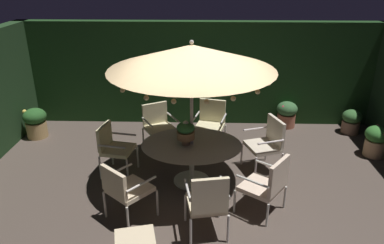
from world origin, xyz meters
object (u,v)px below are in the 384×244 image
Objects in this scene: patio_umbrella at (192,58)px; patio_chair_south at (158,124)px; potted_plant_back_right at (376,140)px; potted_plant_right_near at (287,113)px; potted_plant_back_left at (36,122)px; patio_chair_southeast at (211,121)px; patio_chair_east at (268,141)px; centerpiece_planter at (186,131)px; ottoman_footrest at (135,241)px; patio_chair_northeast at (268,183)px; patio_chair_southwest at (113,145)px; patio_dining_table at (192,151)px; patio_chair_north at (208,201)px; potted_plant_back_center at (351,121)px; patio_chair_west at (125,188)px.

patio_umbrella is 2.27m from patio_chair_south.
potted_plant_right_near is (-1.52, 1.45, -0.01)m from potted_plant_back_right.
potted_plant_back_left is (-7.34, 0.68, 0.02)m from potted_plant_back_right.
patio_chair_southeast reaches higher than patio_chair_south.
patio_chair_southeast is at bearing 76.12° from patio_umbrella.
patio_umbrella is 2.65× the size of patio_chair_east.
patio_chair_east reaches higher than potted_plant_back_right.
centerpiece_planter is 2.16m from ottoman_footrest.
patio_chair_east is at bearing 81.36° from patio_chair_northeast.
patio_chair_southeast is (0.36, 1.45, -1.70)m from patio_umbrella.
potted_plant_back_right is (2.54, 2.00, -0.20)m from patio_chair_northeast.
patio_chair_northeast is at bearing -36.69° from patio_umbrella.
patio_chair_southwest reaches higher than potted_plant_right_near.
patio_dining_table is 3.40m from potted_plant_right_near.
patio_chair_north is (0.27, -1.47, -0.01)m from patio_dining_table.
potted_plant_right_near is (3.68, 2.29, -0.24)m from patio_chair_southwest.
patio_chair_east is 1.43m from patio_chair_southeast.
patio_chair_north is 4.33m from potted_plant_back_right.
potted_plant_right_near is at bearing 68.67° from patio_chair_east.
patio_chair_south is at bearing -167.89° from potted_plant_back_center.
patio_umbrella is 2.29m from patio_chair_northeast.
potted_plant_back_center is (5.12, 1.97, -0.28)m from patio_chair_southwest.
patio_umbrella is at bearing -10.28° from patio_chair_southwest.
patio_chair_southeast is at bearing 174.16° from potted_plant_back_right.
patio_umbrella is 4.36m from potted_plant_back_right.
potted_plant_back_left is (-3.87, 3.26, -0.24)m from patio_chair_north.
centerpiece_planter is 1.47m from patio_chair_west.
ottoman_footrest is 1.09× the size of potted_plant_back_center.
patio_chair_east is 1.51× the size of potted_plant_back_left.
patio_umbrella is 2.87× the size of patio_chair_west.
ottoman_footrest is at bearing -149.55° from patio_chair_northeast.
potted_plant_back_center is 0.86× the size of potted_plant_back_right.
patio_umbrella is 3.91m from potted_plant_right_near.
potted_plant_back_center is at bearing 13.39° from patio_chair_southeast.
potted_plant_back_left is at bearing 127.71° from ottoman_footrest.
patio_chair_southwest is at bearing -146.85° from patio_chair_southeast.
centerpiece_planter is 1.46m from patio_chair_southwest.
patio_chair_southeast is 1.66× the size of ottoman_footrest.
patio_chair_north is at bearing -75.65° from centerpiece_planter.
potted_plant_back_right is 1.03× the size of potted_plant_right_near.
patio_chair_southwest is 1.47m from patio_chair_west.
ottoman_footrest is (-1.03, -3.45, -0.25)m from patio_chair_southeast.
centerpiece_planter reaches higher than patio_dining_table.
patio_chair_southeast reaches higher than potted_plant_right_near.
patio_chair_southeast is (0.46, 1.48, -0.43)m from centerpiece_planter.
patio_chair_east is 1.02× the size of patio_chair_southeast.
patio_chair_northeast is (1.30, -0.87, -0.46)m from centerpiece_planter.
patio_chair_southeast is at bearing -4.81° from potted_plant_back_left.
patio_dining_table is 2.91× the size of ottoman_footrest.
patio_dining_table is 1.81× the size of patio_chair_south.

